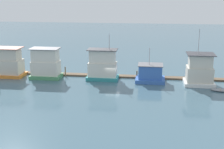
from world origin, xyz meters
TOP-DOWN VIEW (x-y plane):
  - ground_plane at (0.00, 0.00)m, footprint 200.00×200.00m
  - dock_walkway at (0.00, 2.62)m, footprint 59.60×1.48m
  - houseboat_orange at (-20.36, 0.57)m, footprint 7.21×3.98m
  - houseboat_green at (-12.33, 0.19)m, footprint 5.51×3.37m
  - houseboat_teal at (-1.90, 0.51)m, footprint 5.60×3.20m
  - houseboat_blue at (6.61, 0.39)m, footprint 5.09×4.06m
  - houseboat_white at (14.87, -0.42)m, footprint 5.03×4.20m
  - dinghy_grey at (17.77, -3.78)m, footprint 3.07×1.76m
  - mooring_post_near_left at (14.86, 1.63)m, footprint 0.25×0.25m
  - mooring_post_far_left at (4.20, 1.63)m, footprint 0.25×0.25m
  - mooring_post_far_right at (-9.12, 1.63)m, footprint 0.22×0.22m

SIDE VIEW (x-z plane):
  - ground_plane at x=0.00m, z-range 0.00..0.00m
  - dock_walkway at x=0.00m, z-range 0.00..0.30m
  - dinghy_grey at x=17.77m, z-range 0.00..0.36m
  - mooring_post_near_left at x=14.86m, z-range 0.00..1.45m
  - mooring_post_far_left at x=4.20m, z-range 0.00..1.52m
  - mooring_post_far_right at x=-9.12m, z-range 0.00..1.87m
  - houseboat_blue at x=6.61m, z-range -1.60..4.40m
  - houseboat_white at x=14.87m, z-range -2.36..7.18m
  - houseboat_orange at x=-20.36m, z-range -2.16..7.01m
  - houseboat_teal at x=-1.90m, z-range -1.62..6.62m
  - houseboat_green at x=-12.33m, z-range -0.22..5.32m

